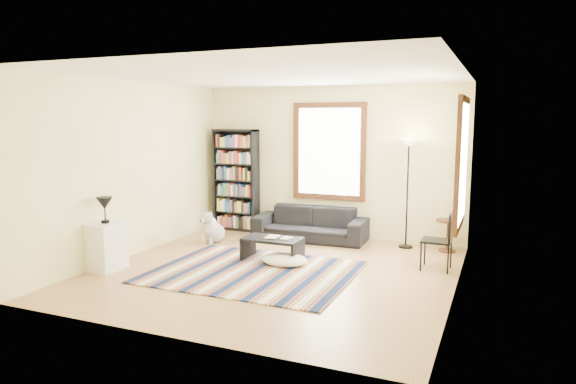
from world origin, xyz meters
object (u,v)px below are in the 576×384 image
at_px(coffee_table, 272,249).
at_px(floor_cushion, 285,260).
at_px(sofa, 310,224).
at_px(bookshelf, 236,180).
at_px(floor_lamp, 407,194).
at_px(folding_chair, 437,241).
at_px(side_table, 448,236).
at_px(white_cabinet, 107,246).
at_px(dog, 214,226).

distance_m(coffee_table, floor_cushion, 0.35).
distance_m(sofa, bookshelf, 1.83).
height_order(floor_lamp, folding_chair, floor_lamp).
xyz_separation_m(side_table, white_cabinet, (-4.50, -3.02, 0.08)).
relative_size(coffee_table, floor_lamp, 0.48).
bearing_deg(floor_lamp, folding_chair, -60.94).
relative_size(sofa, folding_chair, 2.39).
bearing_deg(side_table, floor_cushion, -140.24).
bearing_deg(folding_chair, sofa, 157.13).
xyz_separation_m(floor_lamp, side_table, (0.69, -0.01, -0.66)).
height_order(sofa, floor_lamp, floor_lamp).
distance_m(bookshelf, coffee_table, 2.56).
xyz_separation_m(folding_chair, dog, (-3.88, 0.19, -0.14)).
xyz_separation_m(side_table, dog, (-3.93, -0.95, 0.02)).
height_order(coffee_table, folding_chair, folding_chair).
distance_m(coffee_table, dog, 1.62).
relative_size(sofa, bookshelf, 1.03).
bearing_deg(white_cabinet, floor_cushion, 28.30).
xyz_separation_m(floor_lamp, white_cabinet, (-3.81, -3.03, -0.58)).
bearing_deg(bookshelf, sofa, -9.18).
bearing_deg(bookshelf, side_table, -2.49).
relative_size(coffee_table, folding_chair, 1.05).
bearing_deg(white_cabinet, bookshelf, 83.40).
bearing_deg(folding_chair, coffee_table, -167.46).
distance_m(floor_lamp, white_cabinet, 4.90).
distance_m(side_table, folding_chair, 1.15).
xyz_separation_m(floor_lamp, dog, (-3.24, -0.96, -0.64)).
height_order(floor_lamp, side_table, floor_lamp).
height_order(coffee_table, floor_cushion, coffee_table).
distance_m(floor_cushion, dog, 1.96).
bearing_deg(floor_cushion, bookshelf, 133.64).
relative_size(bookshelf, white_cabinet, 2.86).
bearing_deg(bookshelf, coffee_table, -48.23).
distance_m(sofa, folding_chair, 2.59).
xyz_separation_m(sofa, side_table, (2.41, 0.09, -0.03)).
distance_m(floor_lamp, side_table, 0.95).
relative_size(floor_lamp, folding_chair, 2.16).
relative_size(folding_chair, white_cabinet, 1.23).
height_order(sofa, bookshelf, bookshelf).
xyz_separation_m(coffee_table, dog, (-1.46, 0.68, 0.11)).
height_order(side_table, white_cabinet, white_cabinet).
bearing_deg(folding_chair, white_cabinet, -156.02).
height_order(sofa, side_table, sofa).
height_order(sofa, floor_cushion, sofa).
bearing_deg(floor_cushion, floor_lamp, 50.67).
bearing_deg(side_table, floor_lamp, 179.38).
bearing_deg(folding_chair, floor_cushion, -161.38).
height_order(side_table, dog, dog).
height_order(side_table, folding_chair, folding_chair).
bearing_deg(sofa, floor_cushion, -84.75).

